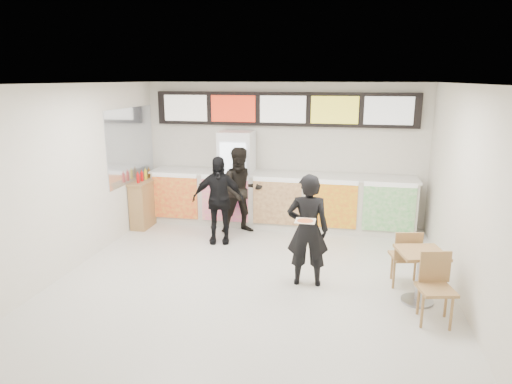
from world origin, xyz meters
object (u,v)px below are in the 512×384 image
(customer_mid, at_px, (218,200))
(customer_left, at_px, (241,191))
(service_counter, at_px, (280,200))
(customer_main, at_px, (308,230))
(drinks_fridge, at_px, (237,178))
(cafe_table, at_px, (420,267))
(condiment_ledge, at_px, (145,203))

(customer_mid, bearing_deg, customer_left, 56.00)
(service_counter, xyz_separation_m, customer_main, (0.83, -2.72, 0.29))
(drinks_fridge, bearing_deg, customer_main, -57.14)
(service_counter, bearing_deg, drinks_fridge, 179.01)
(customer_left, bearing_deg, customer_mid, -138.00)
(service_counter, height_order, drinks_fridge, drinks_fridge)
(cafe_table, relative_size, condiment_ledge, 1.36)
(drinks_fridge, distance_m, customer_left, 0.62)
(service_counter, relative_size, customer_main, 3.22)
(customer_left, bearing_deg, customer_main, -78.57)
(service_counter, relative_size, customer_left, 3.18)
(drinks_fridge, distance_m, customer_mid, 1.23)
(drinks_fridge, distance_m, cafe_table, 4.54)
(service_counter, relative_size, customer_mid, 3.32)
(drinks_fridge, distance_m, customer_main, 3.26)
(customer_left, relative_size, customer_mid, 1.04)
(customer_left, distance_m, cafe_table, 3.99)
(drinks_fridge, relative_size, condiment_ledge, 1.70)
(customer_main, relative_size, condiment_ledge, 1.47)
(customer_main, bearing_deg, drinks_fridge, -62.28)
(customer_mid, xyz_separation_m, condiment_ledge, (-1.82, 0.66, -0.33))
(customer_mid, bearing_deg, cafe_table, -37.40)
(condiment_ledge, bearing_deg, customer_left, 0.07)
(drinks_fridge, xyz_separation_m, cafe_table, (3.36, -3.01, -0.47))
(service_counter, xyz_separation_m, customer_left, (-0.70, -0.54, 0.30))
(service_counter, height_order, cafe_table, service_counter)
(customer_left, bearing_deg, condiment_ledge, 156.33)
(customer_mid, bearing_deg, customer_main, -49.38)
(drinks_fridge, xyz_separation_m, condiment_ledge, (-1.89, -0.56, -0.50))
(customer_main, relative_size, customer_mid, 1.03)
(customer_main, bearing_deg, condiment_ledge, -35.91)
(service_counter, height_order, customer_main, customer_main)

